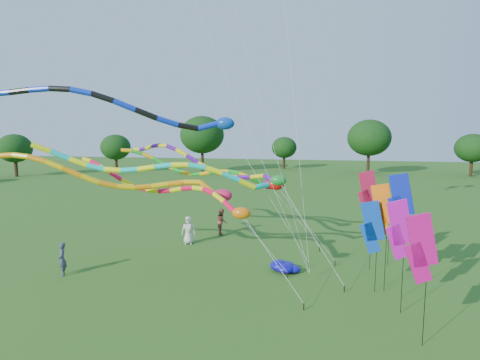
% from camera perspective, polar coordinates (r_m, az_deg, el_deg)
% --- Properties ---
extents(ground, '(160.00, 160.00, 0.00)m').
position_cam_1_polar(ground, '(17.52, 1.06, -18.09)').
color(ground, '#265B18').
rests_on(ground, ground).
extents(tube_kite_red, '(12.54, 4.80, 6.40)m').
position_cam_1_polar(tube_kite_red, '(20.28, -8.97, -1.62)').
color(tube_kite_red, black).
rests_on(tube_kite_red, ground).
extents(tube_kite_orange, '(15.01, 2.31, 6.91)m').
position_cam_1_polar(tube_kite_orange, '(20.87, -14.72, -0.07)').
color(tube_kite_orange, black).
rests_on(tube_kite_orange, ground).
extents(tube_kite_purple, '(12.81, 5.92, 7.20)m').
position_cam_1_polar(tube_kite_purple, '(22.05, -3.87, 2.18)').
color(tube_kite_purple, black).
rests_on(tube_kite_purple, ground).
extents(tube_kite_blue, '(18.18, 4.46, 10.48)m').
position_cam_1_polar(tube_kite_blue, '(21.12, -17.55, 9.83)').
color(tube_kite_blue, black).
rests_on(tube_kite_blue, ground).
extents(tube_kite_cyan, '(14.47, 4.65, 7.34)m').
position_cam_1_polar(tube_kite_cyan, '(20.37, -7.23, 0.99)').
color(tube_kite_cyan, black).
rests_on(tube_kite_cyan, ground).
extents(tube_kite_green, '(13.46, 2.05, 6.67)m').
position_cam_1_polar(tube_kite_green, '(26.21, -3.90, 1.07)').
color(tube_kite_green, black).
rests_on(tube_kite_green, ground).
extents(banner_pole_red, '(1.15, 0.34, 5.37)m').
position_cam_1_polar(banner_pole_red, '(22.02, 17.75, -1.93)').
color(banner_pole_red, black).
rests_on(banner_pole_red, ground).
extents(banner_pole_magenta_b, '(1.15, 0.35, 4.77)m').
position_cam_1_polar(banner_pole_magenta_b, '(17.34, 21.68, -6.60)').
color(banner_pole_magenta_b, black).
rests_on(banner_pole_magenta_b, ground).
extents(banner_pole_green, '(1.15, 0.31, 4.11)m').
position_cam_1_polar(banner_pole_green, '(23.23, 19.98, -4.67)').
color(banner_pole_green, black).
rests_on(banner_pole_green, ground).
extents(banner_pole_blue_a, '(1.16, 0.15, 4.31)m').
position_cam_1_polar(banner_pole_blue_a, '(19.34, 18.25, -6.40)').
color(banner_pole_blue_a, black).
rests_on(banner_pole_blue_a, ground).
extents(banner_pole_orange, '(1.13, 0.43, 5.08)m').
position_cam_1_polar(banner_pole_orange, '(19.46, 19.56, -4.09)').
color(banner_pole_orange, black).
rests_on(banner_pole_orange, ground).
extents(banner_pole_magenta_a, '(1.16, 0.20, 4.75)m').
position_cam_1_polar(banner_pole_magenta_a, '(15.07, 24.31, -8.91)').
color(banner_pole_magenta_a, black).
rests_on(banner_pole_magenta_a, ground).
extents(banner_pole_blue_b, '(1.11, 0.49, 5.62)m').
position_cam_1_polar(banner_pole_blue_b, '(18.95, 21.87, -2.84)').
color(banner_pole_blue_b, black).
rests_on(banner_pole_blue_b, ground).
extents(blue_nylon_heap, '(1.74, 1.84, 0.53)m').
position_cam_1_polar(blue_nylon_heap, '(21.68, 6.52, -12.30)').
color(blue_nylon_heap, '#0F0C9F').
rests_on(blue_nylon_heap, ground).
extents(person_a, '(0.98, 0.72, 1.83)m').
position_cam_1_polar(person_a, '(26.59, -7.35, -7.07)').
color(person_a, beige).
rests_on(person_a, ground).
extents(person_b, '(0.69, 0.75, 1.72)m').
position_cam_1_polar(person_b, '(22.83, -23.98, -10.26)').
color(person_b, '#3C3F55').
rests_on(person_b, ground).
extents(person_c, '(0.96, 1.08, 1.85)m').
position_cam_1_polar(person_c, '(28.69, -2.61, -5.91)').
color(person_c, brown).
rests_on(person_c, ground).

